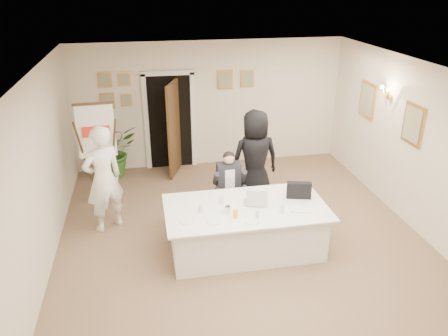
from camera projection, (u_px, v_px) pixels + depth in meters
floor at (244, 244)px, 7.16m from camera, size 7.00×7.00×0.00m
ceiling at (248, 73)px, 6.03m from camera, size 6.00×7.00×0.02m
wall_back at (210, 105)px, 9.74m from camera, size 6.00×0.10×2.80m
wall_left at (37, 182)px, 6.08m from camera, size 0.10×7.00×2.80m
wall_right at (425, 152)px, 7.11m from camera, size 0.10×7.00×2.80m
doorway at (171, 125)px, 9.58m from camera, size 1.14×0.86×2.20m
pictures_back_wall at (173, 87)px, 9.40m from camera, size 3.40×0.06×0.80m
pictures_right_wall at (388, 111)px, 8.04m from camera, size 0.06×2.20×0.80m
wall_sconce at (387, 93)px, 7.89m from camera, size 0.20×0.30×0.24m
conference_table at (246, 228)px, 6.88m from camera, size 2.50×1.34×0.78m
seated_man at (229, 186)px, 7.66m from camera, size 0.63×0.66×1.30m
flip_chart at (100, 158)px, 8.21m from camera, size 0.69×0.45×1.94m
standing_man at (104, 179)px, 7.26m from camera, size 0.81×0.73×1.87m
standing_woman at (255, 159)px, 8.07m from camera, size 0.95×0.66×1.86m
potted_palm at (113, 151)px, 9.44m from camera, size 1.31×1.26×1.13m
laptop at (255, 195)px, 6.78m from camera, size 0.41×0.42×0.28m
laptop_bag at (299, 190)px, 6.94m from camera, size 0.40×0.20×0.27m
paper_stack at (301, 209)px, 6.62m from camera, size 0.34×0.28×0.03m
plate_left at (188, 221)px, 6.32m from camera, size 0.26×0.26×0.01m
plate_mid at (214, 221)px, 6.32m from camera, size 0.30×0.30×0.01m
plate_near at (252, 221)px, 6.31m from camera, size 0.22×0.22×0.01m
glass_a at (201, 208)px, 6.54m from camera, size 0.07×0.07×0.14m
glass_b at (258, 214)px, 6.38m from camera, size 0.07×0.07×0.14m
glass_c at (282, 209)px, 6.51m from camera, size 0.08×0.08×0.14m
glass_d at (222, 200)px, 6.78m from camera, size 0.07×0.07×0.14m
oj_glass at (236, 214)px, 6.40m from camera, size 0.08×0.08×0.13m
steel_jug at (228, 210)px, 6.53m from camera, size 0.10×0.10×0.11m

